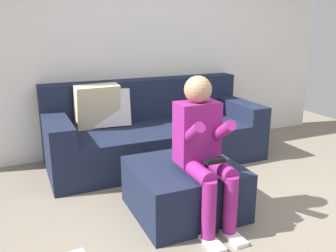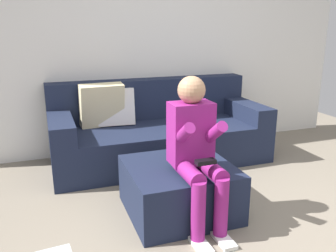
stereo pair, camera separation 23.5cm
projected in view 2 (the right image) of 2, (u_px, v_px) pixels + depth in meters
The scene contains 4 objects.
wall_back at pixel (157, 40), 4.13m from camera, with size 4.84×0.10×2.56m, color silver.
couch_sectional at pixel (156, 131), 3.93m from camera, with size 2.29×0.96×0.86m.
ottoman at pixel (179, 189), 2.82m from camera, with size 0.80×0.78×0.39m, color #192138.
person_seated at pixel (196, 146), 2.55m from camera, with size 0.31×0.62×1.10m.
Camera 2 is at (-1.30, -1.67, 1.44)m, focal length 38.12 mm.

